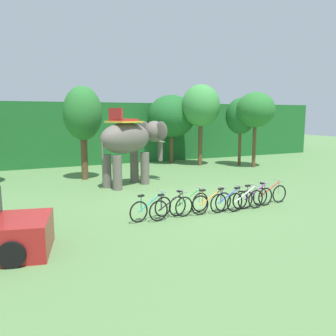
{
  "coord_description": "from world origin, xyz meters",
  "views": [
    {
      "loc": [
        -6.57,
        -11.81,
        3.5
      ],
      "look_at": [
        -0.68,
        1.0,
        1.3
      ],
      "focal_mm": 37.07,
      "sensor_mm": 36.0,
      "label": 1
    }
  ],
  "objects_px": {
    "bike_black": "(171,208)",
    "bike_blue": "(229,201)",
    "bike_teal": "(151,208)",
    "bike_red": "(270,194)",
    "bike_purple": "(255,197)",
    "tree_center": "(83,114)",
    "tree_center_left": "(172,116)",
    "tree_far_left": "(241,116)",
    "tree_far_right": "(201,106)",
    "bike_orange": "(212,203)",
    "elephant": "(131,141)",
    "bike_white": "(245,200)",
    "bike_green": "(189,203)",
    "tree_center_right": "(256,110)"
  },
  "relations": [
    {
      "from": "tree_far_left",
      "to": "tree_center_right",
      "type": "xyz_separation_m",
      "value": [
        0.37,
        -1.07,
        0.4
      ]
    },
    {
      "from": "bike_black",
      "to": "bike_blue",
      "type": "bearing_deg",
      "value": -0.65
    },
    {
      "from": "elephant",
      "to": "bike_white",
      "type": "distance_m",
      "value": 6.81
    },
    {
      "from": "tree_center",
      "to": "tree_center_left",
      "type": "xyz_separation_m",
      "value": [
        6.97,
        3.79,
        -0.15
      ]
    },
    {
      "from": "elephant",
      "to": "bike_white",
      "type": "xyz_separation_m",
      "value": [
        2.3,
        -6.15,
        -1.82
      ]
    },
    {
      "from": "bike_white",
      "to": "bike_teal",
      "type": "bearing_deg",
      "value": 173.92
    },
    {
      "from": "elephant",
      "to": "bike_teal",
      "type": "height_order",
      "value": "elephant"
    },
    {
      "from": "elephant",
      "to": "tree_center_right",
      "type": "bearing_deg",
      "value": 13.13
    },
    {
      "from": "tree_center",
      "to": "tree_far_left",
      "type": "distance_m",
      "value": 10.73
    },
    {
      "from": "elephant",
      "to": "tree_far_left",
      "type": "bearing_deg",
      "value": 19.99
    },
    {
      "from": "tree_center_right",
      "to": "bike_white",
      "type": "bearing_deg",
      "value": -129.97
    },
    {
      "from": "bike_orange",
      "to": "bike_blue",
      "type": "height_order",
      "value": "same"
    },
    {
      "from": "tree_center_right",
      "to": "bike_blue",
      "type": "xyz_separation_m",
      "value": [
        -7.58,
        -8.18,
        -3.36
      ]
    },
    {
      "from": "bike_purple",
      "to": "bike_green",
      "type": "bearing_deg",
      "value": 174.32
    },
    {
      "from": "elephant",
      "to": "bike_white",
      "type": "bearing_deg",
      "value": -69.52
    },
    {
      "from": "bike_teal",
      "to": "bike_black",
      "type": "distance_m",
      "value": 0.68
    },
    {
      "from": "tree_center",
      "to": "tree_far_left",
      "type": "xyz_separation_m",
      "value": [
        10.7,
        0.76,
        -0.14
      ]
    },
    {
      "from": "bike_teal",
      "to": "bike_blue",
      "type": "relative_size",
      "value": 0.98
    },
    {
      "from": "tree_far_left",
      "to": "bike_blue",
      "type": "distance_m",
      "value": 12.1
    },
    {
      "from": "bike_black",
      "to": "bike_blue",
      "type": "height_order",
      "value": "same"
    },
    {
      "from": "bike_black",
      "to": "bike_red",
      "type": "xyz_separation_m",
      "value": [
        4.33,
        0.15,
        0.0
      ]
    },
    {
      "from": "tree_center",
      "to": "tree_center_right",
      "type": "height_order",
      "value": "tree_center"
    },
    {
      "from": "tree_center_left",
      "to": "tree_far_right",
      "type": "distance_m",
      "value": 2.39
    },
    {
      "from": "tree_center_left",
      "to": "bike_blue",
      "type": "distance_m",
      "value": 13.1
    },
    {
      "from": "tree_far_right",
      "to": "bike_green",
      "type": "relative_size",
      "value": 3.22
    },
    {
      "from": "bike_blue",
      "to": "bike_white",
      "type": "relative_size",
      "value": 1.0
    },
    {
      "from": "tree_center",
      "to": "bike_red",
      "type": "relative_size",
      "value": 2.9
    },
    {
      "from": "bike_teal",
      "to": "bike_red",
      "type": "distance_m",
      "value": 4.98
    },
    {
      "from": "bike_orange",
      "to": "bike_purple",
      "type": "height_order",
      "value": "same"
    },
    {
      "from": "bike_black",
      "to": "bike_blue",
      "type": "distance_m",
      "value": 2.31
    },
    {
      "from": "tree_center",
      "to": "tree_far_right",
      "type": "relative_size",
      "value": 0.91
    },
    {
      "from": "tree_center",
      "to": "bike_blue",
      "type": "distance_m",
      "value": 9.7
    },
    {
      "from": "tree_center",
      "to": "tree_far_left",
      "type": "bearing_deg",
      "value": 4.07
    },
    {
      "from": "bike_green",
      "to": "bike_red",
      "type": "xyz_separation_m",
      "value": [
        3.52,
        -0.12,
        0.0
      ]
    },
    {
      "from": "elephant",
      "to": "bike_black",
      "type": "height_order",
      "value": "elephant"
    },
    {
      "from": "tree_center_left",
      "to": "bike_purple",
      "type": "height_order",
      "value": "tree_center_left"
    },
    {
      "from": "bike_green",
      "to": "elephant",
      "type": "bearing_deg",
      "value": 91.88
    },
    {
      "from": "tree_far_right",
      "to": "bike_orange",
      "type": "distance_m",
      "value": 12.26
    },
    {
      "from": "elephant",
      "to": "bike_teal",
      "type": "xyz_separation_m",
      "value": [
        -1.27,
        -5.77,
        -1.82
      ]
    },
    {
      "from": "bike_black",
      "to": "bike_white",
      "type": "height_order",
      "value": "same"
    },
    {
      "from": "bike_red",
      "to": "bike_purple",
      "type": "bearing_deg",
      "value": -169.84
    },
    {
      "from": "bike_orange",
      "to": "bike_blue",
      "type": "relative_size",
      "value": 1.0
    },
    {
      "from": "bike_black",
      "to": "bike_white",
      "type": "bearing_deg",
      "value": -3.01
    },
    {
      "from": "bike_green",
      "to": "bike_blue",
      "type": "distance_m",
      "value": 1.53
    },
    {
      "from": "bike_teal",
      "to": "bike_white",
      "type": "xyz_separation_m",
      "value": [
        3.57,
        -0.38,
        0.0
      ]
    },
    {
      "from": "tree_far_right",
      "to": "tree_far_left",
      "type": "relative_size",
      "value": 1.19
    },
    {
      "from": "elephant",
      "to": "bike_orange",
      "type": "relative_size",
      "value": 2.44
    },
    {
      "from": "tree_center_right",
      "to": "bike_green",
      "type": "relative_size",
      "value": 2.89
    },
    {
      "from": "elephant",
      "to": "bike_green",
      "type": "relative_size",
      "value": 2.46
    },
    {
      "from": "tree_far_left",
      "to": "elephant",
      "type": "distance_m",
      "value": 9.53
    }
  ]
}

